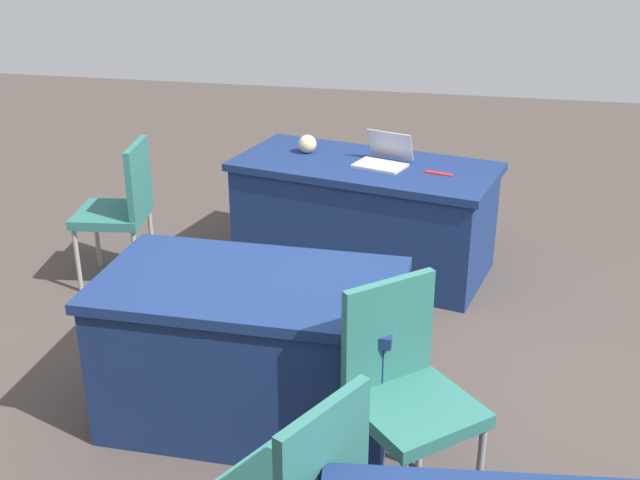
% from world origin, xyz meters
% --- Properties ---
extents(ground_plane, '(14.40, 14.40, 0.00)m').
position_xyz_m(ground_plane, '(0.00, 0.00, 0.00)').
color(ground_plane, '#4C423D').
extents(table_foreground, '(1.84, 1.15, 0.75)m').
position_xyz_m(table_foreground, '(0.08, -1.76, 0.38)').
color(table_foreground, navy).
rests_on(table_foreground, ground).
extents(table_mid_right, '(1.41, 0.81, 0.75)m').
position_xyz_m(table_mid_right, '(0.33, 0.06, 0.38)').
color(table_mid_right, navy).
rests_on(table_mid_right, ground).
extents(chair_near_front, '(0.62, 0.62, 0.98)m').
position_xyz_m(chair_near_front, '(-0.44, 0.50, 0.57)').
color(chair_near_front, '#9E9993').
rests_on(chair_near_front, ground).
extents(chair_tucked_right, '(0.50, 0.50, 0.94)m').
position_xyz_m(chair_tucked_right, '(1.58, -1.22, 0.54)').
color(chair_tucked_right, '#9E9993').
rests_on(chair_tucked_right, ground).
extents(laptop_silver, '(0.39, 0.38, 0.21)m').
position_xyz_m(laptop_silver, '(-0.04, -1.75, 0.79)').
color(laptop_silver, silver).
rests_on(laptop_silver, table_foreground).
extents(yarn_ball, '(0.12, 0.12, 0.12)m').
position_xyz_m(yarn_ball, '(0.50, -1.90, 0.81)').
color(yarn_ball, beige).
rests_on(yarn_ball, table_foreground).
extents(scissors_red, '(0.18, 0.08, 0.01)m').
position_xyz_m(scissors_red, '(-0.41, -1.63, 0.75)').
color(scissors_red, red).
rests_on(scissors_red, table_foreground).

